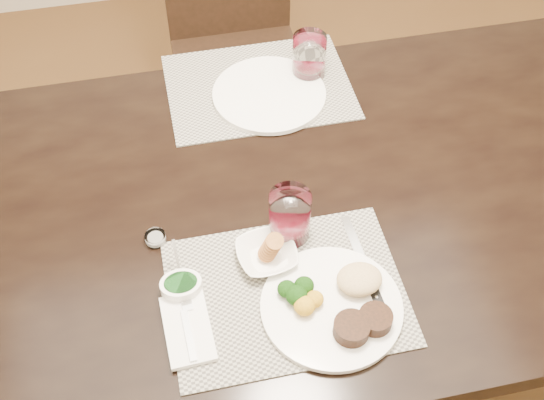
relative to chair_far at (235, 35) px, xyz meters
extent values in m
plane|color=#4C3118|center=(0.00, -0.93, -0.50)|extent=(4.50, 4.50, 0.00)
cube|color=black|center=(0.00, -0.93, 0.22)|extent=(2.00, 1.00, 0.05)
cube|color=black|center=(0.00, -0.08, -0.07)|extent=(0.42, 0.42, 0.04)
cube|color=black|center=(-0.18, -0.26, -0.30)|extent=(0.04, 0.04, 0.41)
cube|color=black|center=(0.18, -0.26, -0.30)|extent=(0.04, 0.04, 0.41)
cube|color=black|center=(-0.18, 0.10, -0.30)|extent=(0.04, 0.04, 0.41)
cube|color=black|center=(0.18, 0.10, -0.30)|extent=(0.04, 0.04, 0.41)
cube|color=gray|center=(-0.09, -1.16, 0.25)|extent=(0.46, 0.34, 0.00)
cube|color=gray|center=(-0.02, -0.55, 0.25)|extent=(0.46, 0.34, 0.00)
cylinder|color=white|center=(-0.01, -1.22, 0.26)|extent=(0.27, 0.27, 0.01)
cylinder|color=black|center=(0.01, -1.28, 0.28)|extent=(0.07, 0.07, 0.03)
cylinder|color=black|center=(0.05, -1.27, 0.28)|extent=(0.06, 0.06, 0.03)
ellipsoid|color=tan|center=(0.05, -1.18, 0.28)|extent=(0.09, 0.08, 0.04)
ellipsoid|color=#133A0B|center=(-0.08, -1.19, 0.28)|extent=(0.04, 0.04, 0.04)
ellipsoid|color=#C58F19|center=(-0.07, -1.22, 0.28)|extent=(0.04, 0.04, 0.03)
cube|color=white|center=(-0.29, -1.21, 0.26)|extent=(0.09, 0.16, 0.01)
cube|color=silver|center=(-0.29, -1.23, 0.26)|extent=(0.02, 0.11, 0.00)
cube|color=silver|center=(-0.29, -1.15, 0.26)|extent=(0.02, 0.04, 0.00)
cube|color=silver|center=(0.07, -1.08, 0.25)|extent=(0.02, 0.14, 0.00)
cube|color=black|center=(0.07, -1.19, 0.26)|extent=(0.02, 0.10, 0.01)
imported|color=white|center=(-0.11, -1.08, 0.27)|extent=(0.13, 0.13, 0.03)
cylinder|color=#AE6B36|center=(-0.11, -1.08, 0.29)|extent=(0.04, 0.04, 0.04)
cylinder|color=white|center=(-0.29, -1.12, 0.27)|extent=(0.08, 0.08, 0.03)
cylinder|color=#0D3B0F|center=(-0.29, -1.12, 0.28)|extent=(0.07, 0.07, 0.01)
cube|color=silver|center=(-0.29, -1.07, 0.30)|extent=(0.01, 0.05, 0.04)
cylinder|color=white|center=(-0.05, -1.02, 0.31)|extent=(0.09, 0.09, 0.12)
cylinder|color=#3C050E|center=(-0.05, -1.02, 0.27)|extent=(0.07, 0.07, 0.03)
cylinder|color=white|center=(-0.01, -0.60, 0.26)|extent=(0.28, 0.28, 0.01)
cylinder|color=white|center=(0.11, -0.54, 0.31)|extent=(0.08, 0.08, 0.12)
cylinder|color=#3C050E|center=(0.11, -0.54, 0.27)|extent=(0.07, 0.07, 0.03)
cylinder|color=white|center=(-0.33, -0.98, 0.26)|extent=(0.04, 0.04, 0.02)
cylinder|color=white|center=(-0.33, -0.98, 0.25)|extent=(0.03, 0.03, 0.01)
camera|label=1|loc=(-0.27, -1.86, 1.39)|focal=45.00mm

